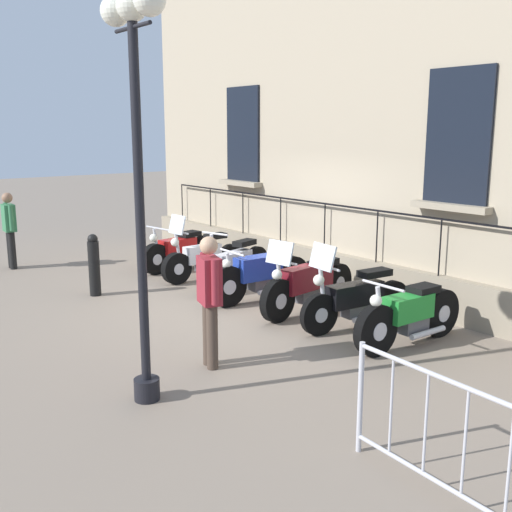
% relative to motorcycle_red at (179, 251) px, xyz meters
% --- Properties ---
extents(ground_plane, '(60.00, 60.00, 0.00)m').
position_rel_motorcycle_red_xyz_m(ground_plane, '(0.50, 2.93, -0.40)').
color(ground_plane, gray).
extents(building_facade, '(0.82, 11.78, 8.01)m').
position_rel_motorcycle_red_xyz_m(building_facade, '(-1.74, 2.93, 3.50)').
color(building_facade, tan).
rests_on(building_facade, ground_plane).
extents(motorcycle_red, '(1.93, 0.74, 0.95)m').
position_rel_motorcycle_red_xyz_m(motorcycle_red, '(0.00, 0.00, 0.00)').
color(motorcycle_red, black).
rests_on(motorcycle_red, ground_plane).
extents(motorcycle_white, '(1.94, 0.53, 1.32)m').
position_rel_motorcycle_red_xyz_m(motorcycle_white, '(0.07, 1.01, 0.01)').
color(motorcycle_white, black).
rests_on(motorcycle_white, ground_plane).
extents(motorcycle_silver, '(1.96, 0.75, 1.11)m').
position_rel_motorcycle_red_xyz_m(motorcycle_silver, '(-0.01, 1.93, 0.03)').
color(motorcycle_silver, black).
rests_on(motorcycle_silver, ground_plane).
extents(motorcycle_blue, '(2.06, 0.71, 0.93)m').
position_rel_motorcycle_red_xyz_m(motorcycle_blue, '(0.16, 2.90, 0.05)').
color(motorcycle_blue, black).
rests_on(motorcycle_blue, ground_plane).
extents(motorcycle_maroon, '(2.18, 0.59, 1.25)m').
position_rel_motorcycle_red_xyz_m(motorcycle_maroon, '(-0.03, 3.89, 0.06)').
color(motorcycle_maroon, black).
rests_on(motorcycle_maroon, ground_plane).
extents(motorcycle_black, '(2.02, 0.63, 1.32)m').
position_rel_motorcycle_red_xyz_m(motorcycle_black, '(-0.04, 4.90, 0.04)').
color(motorcycle_black, black).
rests_on(motorcycle_black, ground_plane).
extents(motorcycle_green, '(2.00, 0.70, 0.94)m').
position_rel_motorcycle_red_xyz_m(motorcycle_green, '(-0.02, 5.88, 0.02)').
color(motorcycle_green, black).
rests_on(motorcycle_green, ground_plane).
extents(lamppost, '(0.30, 1.00, 4.19)m').
position_rel_motorcycle_red_xyz_m(lamppost, '(3.57, 5.16, 2.57)').
color(lamppost, black).
rests_on(lamppost, ground_plane).
extents(crowd_barrier, '(0.18, 1.89, 1.05)m').
position_rel_motorcycle_red_xyz_m(crowd_barrier, '(2.65, 8.25, 0.17)').
color(crowd_barrier, '#B7B7BF').
rests_on(crowd_barrier, ground_plane).
extents(bollard, '(0.20, 0.20, 1.10)m').
position_rel_motorcycle_red_xyz_m(bollard, '(2.25, 0.83, 0.16)').
color(bollard, black).
rests_on(bollard, ground_plane).
extents(pedestrian_standing, '(0.25, 0.53, 1.61)m').
position_rel_motorcycle_red_xyz_m(pedestrian_standing, '(2.73, -2.28, 0.51)').
color(pedestrian_standing, black).
rests_on(pedestrian_standing, ground_plane).
extents(pedestrian_walking, '(0.31, 0.51, 1.64)m').
position_rel_motorcycle_red_xyz_m(pedestrian_walking, '(2.50, 4.82, 0.53)').
color(pedestrian_walking, '#47382D').
rests_on(pedestrian_walking, ground_plane).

